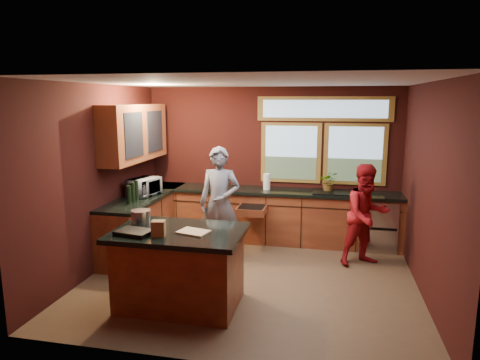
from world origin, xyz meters
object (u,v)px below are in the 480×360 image
(person_red, at_px, (366,215))
(stock_pot, at_px, (141,217))
(person_grey, at_px, (220,203))
(cutting_board, at_px, (193,232))
(island, at_px, (180,267))

(person_red, bearing_deg, stock_pot, -178.71)
(person_grey, distance_m, cutting_board, 1.70)
(person_red, bearing_deg, cutting_board, -167.38)
(stock_pot, bearing_deg, island, -15.26)
(cutting_board, bearing_deg, person_grey, 94.29)
(person_grey, xyz_separation_m, cutting_board, (0.13, -1.69, 0.07))
(island, distance_m, person_red, 2.95)
(island, bearing_deg, stock_pot, 164.74)
(person_grey, bearing_deg, person_red, 5.45)
(stock_pot, bearing_deg, person_red, 30.58)
(island, relative_size, stock_pot, 6.46)
(cutting_board, bearing_deg, island, 165.96)
(island, bearing_deg, cutting_board, -14.04)
(island, bearing_deg, person_grey, 87.46)
(person_grey, height_order, person_red, person_grey)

